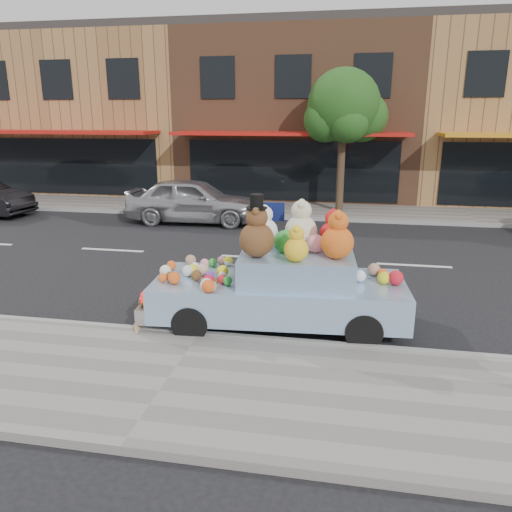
# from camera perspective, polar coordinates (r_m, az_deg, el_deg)

# --- Properties ---
(ground) EXTENTS (120.00, 120.00, 0.00)m
(ground) POSITION_cam_1_polar(r_m,az_deg,el_deg) (13.03, -0.11, -0.17)
(ground) COLOR black
(ground) RESTS_ON ground
(near_sidewalk) EXTENTS (60.00, 3.00, 0.12)m
(near_sidewalk) POSITION_cam_1_polar(r_m,az_deg,el_deg) (7.18, -9.99, -13.95)
(near_sidewalk) COLOR gray
(near_sidewalk) RESTS_ON ground
(far_sidewalk) EXTENTS (60.00, 3.00, 0.12)m
(far_sidewalk) POSITION_cam_1_polar(r_m,az_deg,el_deg) (19.27, 3.47, 5.27)
(far_sidewalk) COLOR gray
(far_sidewalk) RESTS_ON ground
(near_kerb) EXTENTS (60.00, 0.12, 0.13)m
(near_kerb) POSITION_cam_1_polar(r_m,az_deg,el_deg) (8.44, -6.45, -9.02)
(near_kerb) COLOR gray
(near_kerb) RESTS_ON ground
(far_kerb) EXTENTS (60.00, 0.12, 0.13)m
(far_kerb) POSITION_cam_1_polar(r_m,az_deg,el_deg) (17.81, 2.86, 4.41)
(far_kerb) COLOR gray
(far_kerb) RESTS_ON ground
(storefront_left) EXTENTS (10.00, 9.80, 7.30)m
(storefront_left) POSITION_cam_1_polar(r_m,az_deg,el_deg) (27.22, -17.00, 15.31)
(storefront_left) COLOR #9E7142
(storefront_left) RESTS_ON ground
(storefront_mid) EXTENTS (10.00, 9.80, 7.30)m
(storefront_mid) POSITION_cam_1_polar(r_m,az_deg,el_deg) (24.38, 5.28, 15.92)
(storefront_mid) COLOR brown
(storefront_mid) RESTS_ON ground
(street_tree) EXTENTS (3.00, 2.70, 5.22)m
(street_tree) POSITION_cam_1_polar(r_m,az_deg,el_deg) (18.86, 10.05, 15.93)
(street_tree) COLOR #38281C
(street_tree) RESTS_ON ground
(car_silver) EXTENTS (4.58, 1.97, 1.54)m
(car_silver) POSITION_cam_1_polar(r_m,az_deg,el_deg) (17.26, -7.22, 6.32)
(car_silver) COLOR #A5A5A9
(car_silver) RESTS_ON ground
(art_car) EXTENTS (4.60, 2.06, 2.38)m
(art_car) POSITION_cam_1_polar(r_m,az_deg,el_deg) (8.64, 2.89, -2.89)
(art_car) COLOR black
(art_car) RESTS_ON ground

